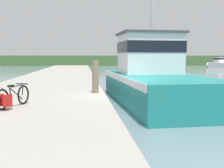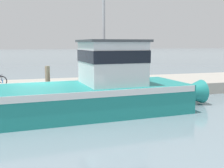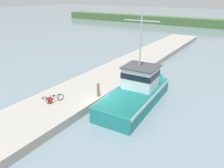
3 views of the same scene
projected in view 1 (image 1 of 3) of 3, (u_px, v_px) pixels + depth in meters
ground_plane at (125, 112)px, 11.87m from camera, size 320.00×320.00×0.00m
dock_pier at (33, 105)px, 11.44m from camera, size 5.95×80.00×0.77m
far_shoreline at (198, 60)px, 77.26m from camera, size 180.00×5.00×2.65m
fishing_boat_main at (153, 77)px, 14.75m from camera, size 4.36×11.93×9.45m
boat_white_moored at (220, 64)px, 56.94m from camera, size 3.56×6.44×4.18m
boat_green_anchored at (171, 65)px, 51.58m from camera, size 4.18×5.89×2.24m
bicycle_touring at (10, 98)px, 8.60m from camera, size 0.81×1.66×0.71m
mooring_post at (95, 77)px, 12.17m from camera, size 0.28×0.28×1.41m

